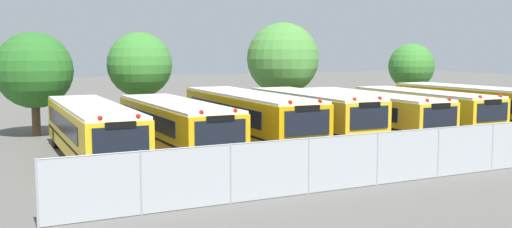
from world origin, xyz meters
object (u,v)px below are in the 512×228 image
(school_bus_4, at_px, (368,112))
(school_bus_5, at_px, (423,109))
(school_bus_2, at_px, (248,117))
(tree_0, at_px, (33,70))
(school_bus_1, at_px, (176,125))
(school_bus_0, at_px, (92,129))
(school_bus_3, at_px, (312,115))
(tree_1, at_px, (141,63))
(tree_2, at_px, (283,59))
(school_bus_6, at_px, (473,106))
(tree_3, at_px, (411,66))

(school_bus_4, height_order, school_bus_5, school_bus_4)
(school_bus_2, xyz_separation_m, tree_0, (-9.06, 8.36, 2.19))
(school_bus_1, bearing_deg, tree_0, -59.12)
(school_bus_0, height_order, school_bus_3, school_bus_3)
(school_bus_1, height_order, school_bus_4, school_bus_4)
(tree_0, bearing_deg, school_bus_3, -34.08)
(school_bus_3, relative_size, school_bus_4, 0.89)
(school_bus_5, distance_m, tree_1, 16.61)
(school_bus_2, xyz_separation_m, school_bus_3, (3.56, -0.18, -0.04))
(school_bus_5, bearing_deg, tree_0, -21.21)
(school_bus_0, bearing_deg, tree_2, -148.21)
(tree_1, bearing_deg, school_bus_1, -94.86)
(school_bus_5, bearing_deg, school_bus_2, 1.36)
(school_bus_0, xyz_separation_m, tree_2, (14.02, 8.34, 2.80))
(tree_2, bearing_deg, school_bus_1, -140.69)
(tree_0, xyz_separation_m, tree_1, (5.93, -0.31, 0.35))
(tree_0, distance_m, tree_1, 5.95)
(school_bus_0, bearing_deg, tree_0, -79.16)
(tree_0, bearing_deg, tree_1, -3.01)
(school_bus_1, distance_m, school_bus_6, 18.66)
(school_bus_6, height_order, tree_3, tree_3)
(school_bus_6, xyz_separation_m, tree_2, (-8.37, 8.38, 2.73))
(school_bus_1, height_order, tree_1, tree_1)
(school_bus_3, relative_size, tree_1, 1.73)
(tree_2, height_order, tree_3, tree_2)
(school_bus_0, relative_size, tree_3, 2.25)
(school_bus_2, distance_m, school_bus_5, 11.18)
(tree_0, bearing_deg, school_bus_2, -42.71)
(school_bus_2, relative_size, school_bus_5, 1.13)
(school_bus_4, bearing_deg, school_bus_2, 1.03)
(tree_2, bearing_deg, school_bus_2, -128.41)
(school_bus_3, height_order, tree_1, tree_1)
(school_bus_2, bearing_deg, school_bus_6, -179.69)
(school_bus_6, bearing_deg, tree_3, -106.58)
(tree_1, distance_m, tree_3, 20.09)
(school_bus_1, distance_m, tree_2, 13.59)
(school_bus_0, xyz_separation_m, tree_0, (-1.48, 8.58, 2.30))
(school_bus_1, xyz_separation_m, tree_3, (20.80, 8.05, 2.25))
(school_bus_4, bearing_deg, tree_0, -26.14)
(school_bus_1, xyz_separation_m, school_bus_2, (3.84, 0.29, 0.12))
(school_bus_0, xyz_separation_m, school_bus_2, (7.57, 0.22, 0.11))
(school_bus_3, bearing_deg, school_bus_0, 1.10)
(school_bus_2, bearing_deg, tree_0, -41.42)
(school_bus_2, distance_m, tree_3, 18.77)
(school_bus_6, bearing_deg, tree_0, -21.48)
(school_bus_3, distance_m, tree_3, 15.72)
(tree_2, bearing_deg, tree_1, -179.53)
(school_bus_4, bearing_deg, tree_3, -140.39)
(school_bus_0, xyz_separation_m, school_bus_3, (11.13, 0.04, 0.08))
(school_bus_2, bearing_deg, tree_3, -154.12)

